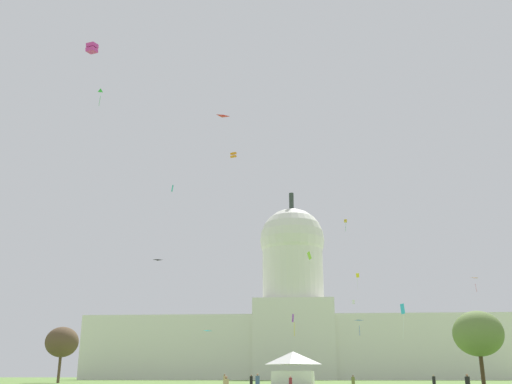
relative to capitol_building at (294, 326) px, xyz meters
name	(u,v)px	position (x,y,z in m)	size (l,w,h in m)	color
capitol_building	(294,326)	(0.00, 0.00, 0.00)	(149.08, 26.72, 69.17)	silver
event_tent	(293,368)	(0.89, -115.92, -15.79)	(7.32, 7.75, 5.28)	white
tree_west_mid	(62,342)	(-48.71, -90.61, -10.19)	(10.03, 10.12, 11.49)	brown
tree_east_far	(478,334)	(31.57, -113.67, -10.36)	(8.45, 8.13, 11.84)	#42301E
person_black_front_left	(251,381)	(-5.18, -125.69, -17.75)	(0.61, 0.61, 1.63)	black
person_tan_front_center	(224,380)	(-9.57, -122.22, -17.67)	(0.42, 0.42, 1.76)	tan
person_denim_near_tree_west	(258,384)	(-2.18, -154.71, -17.70)	(0.59, 0.59, 1.72)	#3D5684
person_olive_deep_crowd	(353,383)	(8.42, -139.82, -17.77)	(0.52, 0.52, 1.57)	olive
person_maroon_back_right	(291,382)	(0.60, -127.82, -17.83)	(0.55, 0.55, 1.48)	maroon
person_denim_mid_center	(468,382)	(23.38, -134.90, -17.79)	(0.44, 0.44, 1.51)	#3D5684
person_black_back_center	(434,381)	(20.25, -129.62, -17.75)	(0.52, 0.52, 1.63)	black
kite_cyan_low	(403,314)	(15.49, -136.79, -9.30)	(0.49, 0.63, 4.54)	#33BCDB
kite_violet_low	(293,320)	(1.11, -124.72, -8.88)	(0.39, 0.87, 3.24)	purple
kite_lime_mid	(309,256)	(4.12, -110.96, 3.72)	(0.81, 0.97, 1.50)	#8CD133
kite_orange_high	(233,155)	(-10.99, -102.00, 27.19)	(1.32, 1.37, 1.41)	orange
kite_pink_low	(477,280)	(32.11, -114.85, -1.64)	(1.58, 1.35, 2.14)	pink
kite_gold_high	(345,221)	(17.97, -28.92, 31.54)	(1.02, 1.01, 4.01)	gold
kite_black_mid	(158,262)	(-29.79, -86.64, 7.66)	(1.79, 0.96, 0.27)	black
kite_white_mid	(354,302)	(18.25, -39.82, 3.81)	(0.79, 0.43, 1.21)	white
kite_turquoise_high	(172,188)	(-25.01, -96.20, 22.01)	(0.36, 0.67, 1.50)	teal
kite_yellow_mid	(358,277)	(17.25, -65.02, 7.10)	(0.85, 0.56, 4.08)	yellow
kite_red_high	(222,120)	(-8.57, -137.90, 18.57)	(1.71, 1.29, 0.14)	red
kite_blue_low	(359,322)	(15.90, -76.14, -5.12)	(1.81, 0.79, 3.36)	blue
kite_green_high	(103,95)	(-36.62, -111.81, 37.13)	(1.50, 1.58, 2.84)	green
kite_magenta_high	(92,48)	(-22.03, -155.18, 20.48)	(1.33, 1.36, 1.23)	#D1339E
kite_cyan_low_b	(207,332)	(-19.01, -81.24, -7.54)	(1.88, 1.47, 0.34)	#33BCDB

